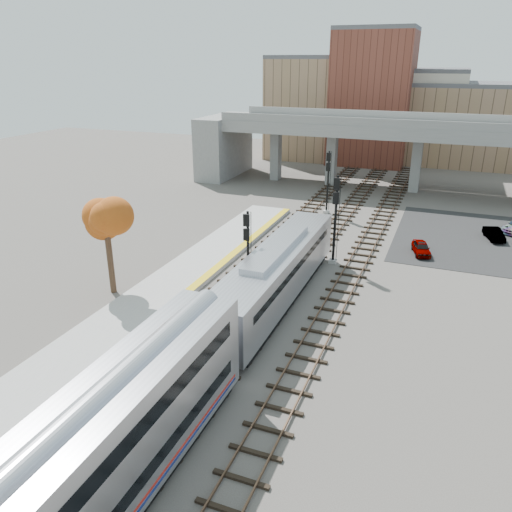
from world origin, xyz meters
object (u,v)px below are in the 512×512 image
Objects in this scene: signal_mast_near at (248,258)px; tree at (106,220)px; locomotive at (277,273)px; signal_mast_mid at (335,220)px; signal_mast_far at (328,183)px; car_a at (421,248)px; car_b at (494,234)px.

signal_mast_near is 0.87× the size of tree.
signal_mast_mid is at bearing 76.94° from locomotive.
signal_mast_far is at bearing 90.00° from signal_mast_near.
car_a reaches higher than car_b.
locomotive is at bearing -84.72° from signal_mast_far.
locomotive is 24.98m from car_b.
car_b is (17.00, -2.73, -2.81)m from signal_mast_far.
signal_mast_mid is (4.10, 8.83, 0.67)m from signal_mast_near.
signal_mast_near is 1.96× the size of car_b.
signal_mast_mid is at bearing -155.35° from car_b.
tree is at bearing -164.88° from signal_mast_near.
locomotive is 2.54× the size of signal_mast_mid.
car_b is at bearing 53.29° from locomotive.
locomotive is 5.72× the size of car_b.
signal_mast_mid is at bearing 65.09° from signal_mast_near.
car_a is (20.54, 16.32, -5.00)m from tree.
car_a is (8.76, 13.50, -1.68)m from locomotive.
locomotive is at bearing -143.42° from car_b.
car_b is at bearing 41.37° from signal_mast_mid.
signal_mast_far is (0.00, 22.92, 0.26)m from signal_mast_near.
locomotive is 8.98m from signal_mast_mid.
tree reaches higher than locomotive.
signal_mast_far is 0.92× the size of tree.
signal_mast_mid is at bearing -73.78° from signal_mast_far.
signal_mast_far is (-4.10, 14.09, -0.41)m from signal_mast_mid.
signal_mast_mid is (2.00, 8.62, 1.53)m from locomotive.
car_a is (10.86, -9.22, -2.80)m from signal_mast_far.
car_b is (14.90, 19.98, -1.69)m from locomotive.
tree is 26.70m from car_a.
tree is 35.45m from car_b.
tree is at bearing -110.76° from signal_mast_far.
signal_mast_near is at bearing -143.48° from car_a.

